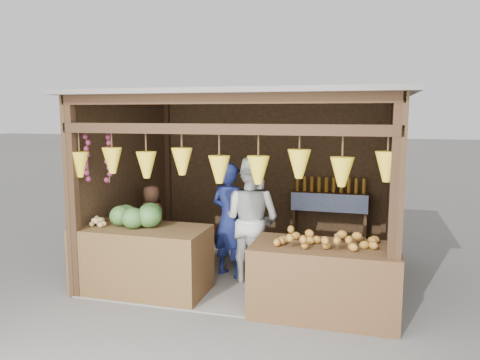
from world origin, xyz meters
name	(u,v)px	position (x,y,z in m)	size (l,w,h in m)	color
ground	(249,274)	(0.00, 0.00, 0.00)	(80.00, 80.00, 0.00)	#514F49
stall_structure	(247,163)	(-0.03, -0.04, 1.67)	(4.30, 3.30, 2.66)	slate
back_shelf	(330,204)	(1.05, 1.28, 0.87)	(1.25, 0.32, 1.32)	#382314
counter_left	(142,260)	(-1.20, -1.06, 0.44)	(1.74, 0.85, 0.89)	#50331A
counter_right	(324,280)	(1.20, -1.13, 0.42)	(1.70, 0.85, 0.84)	#482F18
stool	(153,256)	(-1.57, -0.02, 0.14)	(0.30, 0.30, 0.28)	black
man_standing	(230,220)	(-0.25, -0.18, 0.84)	(0.62, 0.40, 1.69)	navy
woman_standing	(252,220)	(0.10, -0.28, 0.90)	(0.87, 0.68, 1.79)	silver
vendor_seated	(152,217)	(-1.57, -0.02, 0.78)	(0.49, 0.32, 0.99)	brown
melon_pile	(136,214)	(-1.30, -1.02, 1.05)	(1.00, 0.50, 0.32)	#1C4512
tanfruit_pile	(99,220)	(-1.81, -1.09, 0.95)	(0.34, 0.40, 0.13)	tan
mango_pile	(327,236)	(1.22, -1.12, 0.95)	(1.40, 0.64, 0.22)	#BF4519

